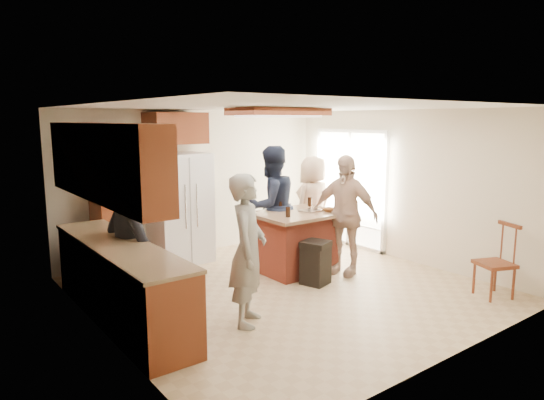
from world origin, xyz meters
TOP-DOWN VIEW (x-y plane):
  - room_shell at (4.37, 1.64)m, footprint 8.00×5.20m
  - person_front_left at (-1.07, -0.60)m, footprint 0.78×0.78m
  - person_behind_left at (0.54, 1.08)m, footprint 0.95×0.59m
  - person_behind_right at (1.60, 1.26)m, footprint 0.90×0.66m
  - person_side_right at (1.15, 0.06)m, footprint 0.86×1.19m
  - person_counter at (-1.91, 0.70)m, footprint 0.72×1.22m
  - left_cabinetry at (-2.24, 0.40)m, footprint 0.64×3.00m
  - back_wall_units at (-1.33, 2.20)m, footprint 1.80×0.60m
  - refrigerator at (-0.55, 2.12)m, footprint 0.90×0.76m
  - kitchen_island at (0.64, 0.57)m, footprint 1.28×1.03m
  - island_items at (0.89, 0.50)m, footprint 0.93×0.70m
  - trash_bin at (0.47, -0.06)m, footprint 0.47×0.47m
  - spindle_chair at (2.03, -1.88)m, footprint 0.55×0.55m

SIDE VIEW (x-z plane):
  - trash_bin at x=0.47m, z-range 0.00..0.63m
  - spindle_chair at x=2.03m, z-range -0.04..0.95m
  - kitchen_island at x=0.64m, z-range 0.01..0.94m
  - person_behind_right at x=1.60m, z-range 0.00..1.71m
  - room_shell at x=4.37m, z-range -1.63..3.37m
  - person_front_left at x=-1.07m, z-range 0.00..1.75m
  - person_counter at x=-1.91m, z-range 0.00..1.77m
  - refrigerator at x=-0.55m, z-range 0.00..1.80m
  - person_side_right at x=1.15m, z-range 0.00..1.82m
  - left_cabinetry at x=-2.24m, z-range -0.19..2.11m
  - person_behind_left at x=0.54m, z-range 0.00..1.93m
  - island_items at x=0.89m, z-range 0.89..1.04m
  - back_wall_units at x=-1.33m, z-range 0.15..2.60m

